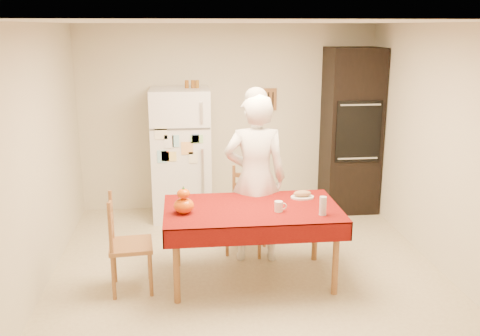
{
  "coord_description": "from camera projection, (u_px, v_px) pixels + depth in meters",
  "views": [
    {
      "loc": [
        -0.63,
        -4.93,
        2.47
      ],
      "look_at": [
        -0.06,
        0.2,
        1.09
      ],
      "focal_mm": 40.0,
      "sensor_mm": 36.0,
      "label": 1
    }
  ],
  "objects": [
    {
      "name": "seated_woman",
      "position": [
        255.0,
        179.0,
        5.63
      ],
      "size": [
        0.69,
        0.48,
        1.81
      ],
      "primitive_type": "imported",
      "rotation": [
        0.0,
        0.0,
        3.07
      ],
      "color": "white",
      "rests_on": "floor"
    },
    {
      "name": "bread_loaf",
      "position": [
        302.0,
        193.0,
        5.45
      ],
      "size": [
        0.18,
        0.1,
        0.06
      ],
      "primitive_type": "ellipsoid",
      "color": "tan",
      "rests_on": "bread_plate"
    },
    {
      "name": "refrigerator",
      "position": [
        181.0,
        154.0,
        6.95
      ],
      "size": [
        0.75,
        0.74,
        1.7
      ],
      "color": "white",
      "rests_on": "floor"
    },
    {
      "name": "spice_jar_right",
      "position": [
        197.0,
        84.0,
        6.79
      ],
      "size": [
        0.05,
        0.05,
        0.1
      ],
      "primitive_type": "cylinder",
      "color": "brown",
      "rests_on": "refrigerator"
    },
    {
      "name": "spice_jar_left",
      "position": [
        187.0,
        84.0,
        6.78
      ],
      "size": [
        0.05,
        0.05,
        0.1
      ],
      "primitive_type": "cylinder",
      "color": "brown",
      "rests_on": "refrigerator"
    },
    {
      "name": "floor",
      "position": [
        248.0,
        276.0,
        5.43
      ],
      "size": [
        4.5,
        4.5,
        0.0
      ],
      "primitive_type": "plane",
      "color": "tan",
      "rests_on": "ground"
    },
    {
      "name": "bread_plate",
      "position": [
        302.0,
        197.0,
        5.46
      ],
      "size": [
        0.24,
        0.24,
        0.02
      ],
      "primitive_type": "cylinder",
      "color": "white",
      "rests_on": "dining_table"
    },
    {
      "name": "coffee_mug",
      "position": [
        279.0,
        206.0,
        5.06
      ],
      "size": [
        0.08,
        0.08,
        0.1
      ],
      "primitive_type": "cylinder",
      "color": "white",
      "rests_on": "dining_table"
    },
    {
      "name": "dining_table",
      "position": [
        252.0,
        214.0,
        5.2
      ],
      "size": [
        1.7,
        1.0,
        0.76
      ],
      "color": "brown",
      "rests_on": "floor"
    },
    {
      "name": "room_shell",
      "position": [
        249.0,
        119.0,
        5.02
      ],
      "size": [
        4.02,
        4.52,
        2.51
      ],
      "color": "beige",
      "rests_on": "ground"
    },
    {
      "name": "chair_left",
      "position": [
        124.0,
        240.0,
        5.04
      ],
      "size": [
        0.44,
        0.45,
        0.95
      ],
      "rotation": [
        0.0,
        0.0,
        1.66
      ],
      "color": "brown",
      "rests_on": "floor"
    },
    {
      "name": "oven_cabinet",
      "position": [
        351.0,
        131.0,
        7.17
      ],
      "size": [
        0.7,
        0.62,
        2.2
      ],
      "color": "black",
      "rests_on": "floor"
    },
    {
      "name": "wine_glass",
      "position": [
        323.0,
        206.0,
        4.96
      ],
      "size": [
        0.07,
        0.07,
        0.18
      ],
      "primitive_type": "cylinder",
      "color": "silver",
      "rests_on": "dining_table"
    },
    {
      "name": "pumpkin_lower",
      "position": [
        184.0,
        206.0,
        5.01
      ],
      "size": [
        0.19,
        0.19,
        0.14
      ],
      "primitive_type": "ellipsoid",
      "color": "#EE4205",
      "rests_on": "dining_table"
    },
    {
      "name": "pumpkin_upper",
      "position": [
        184.0,
        194.0,
        4.98
      ],
      "size": [
        0.12,
        0.12,
        0.09
      ],
      "primitive_type": "ellipsoid",
      "color": "#E45805",
      "rests_on": "pumpkin_lower"
    },
    {
      "name": "chair_far",
      "position": [
        248.0,
        207.0,
        5.98
      ],
      "size": [
        0.53,
        0.51,
        0.95
      ],
      "rotation": [
        0.0,
        0.0,
        -0.32
      ],
      "color": "brown",
      "rests_on": "floor"
    },
    {
      "name": "spice_jar_mid",
      "position": [
        193.0,
        84.0,
        6.79
      ],
      "size": [
        0.05,
        0.05,
        0.1
      ],
      "primitive_type": "cylinder",
      "color": "brown",
      "rests_on": "refrigerator"
    }
  ]
}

